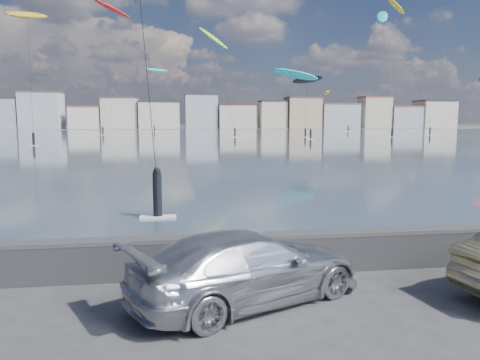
% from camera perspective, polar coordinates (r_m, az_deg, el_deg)
% --- Properties ---
extents(ground, '(700.00, 700.00, 0.00)m').
position_cam_1_polar(ground, '(9.21, -2.75, -17.12)').
color(ground, '#333335').
rests_on(ground, ground).
extents(bay_water, '(500.00, 177.00, 0.00)m').
position_cam_1_polar(bay_water, '(99.92, -7.74, 5.15)').
color(bay_water, '#34464E').
rests_on(bay_water, ground).
extents(far_shore_strip, '(500.00, 60.00, 0.00)m').
position_cam_1_polar(far_shore_strip, '(208.38, -8.00, 6.29)').
color(far_shore_strip, '#4C473D').
rests_on(far_shore_strip, ground).
extents(seawall, '(400.00, 0.36, 1.08)m').
position_cam_1_polar(seawall, '(11.53, -4.05, -8.93)').
color(seawall, '#28282B').
rests_on(seawall, ground).
extents(far_buildings, '(240.79, 13.26, 14.60)m').
position_cam_1_polar(far_buildings, '(194.37, -7.62, 7.99)').
color(far_buildings, white).
rests_on(far_buildings, ground).
extents(car_silver, '(5.58, 4.09, 1.50)m').
position_cam_1_polar(car_silver, '(9.97, 0.98, -10.53)').
color(car_silver, silver).
rests_on(car_silver, ground).
extents(kitesurfer_2, '(8.61, 10.04, 20.50)m').
position_cam_1_polar(kitesurfer_2, '(157.93, -10.11, 12.97)').
color(kitesurfer_2, '#19BFBF').
rests_on(kitesurfer_2, ground).
extents(kitesurfer_3, '(6.04, 12.96, 29.21)m').
position_cam_1_polar(kitesurfer_3, '(115.58, 16.96, 18.34)').
color(kitesurfer_3, '#19BFBF').
rests_on(kitesurfer_3, ground).
extents(kitesurfer_4, '(7.43, 18.01, 22.62)m').
position_cam_1_polar(kitesurfer_4, '(89.13, -24.49, 17.71)').
color(kitesurfer_4, '#BF8C19').
rests_on(kitesurfer_4, ground).
extents(kitesurfer_7, '(10.35, 13.16, 15.26)m').
position_cam_1_polar(kitesurfer_7, '(102.47, 6.73, 12.61)').
color(kitesurfer_7, '#19BFBF').
rests_on(kitesurfer_7, ground).
extents(kitesurfer_9, '(8.41, 15.87, 35.00)m').
position_cam_1_polar(kitesurfer_9, '(134.76, 18.57, 19.24)').
color(kitesurfer_9, yellow).
rests_on(kitesurfer_9, ground).
extents(kitesurfer_11, '(9.70, 12.21, 33.87)m').
position_cam_1_polar(kitesurfer_11, '(130.36, -15.30, 19.33)').
color(kitesurfer_11, red).
rests_on(kitesurfer_11, ground).
extents(kitesurfer_14, '(5.38, 20.40, 13.85)m').
position_cam_1_polar(kitesurfer_14, '(166.56, 10.57, 10.34)').
color(kitesurfer_14, '#BF8C19').
rests_on(kitesurfer_14, ground).
extents(kitesurfer_19, '(8.32, 18.46, 14.42)m').
position_cam_1_polar(kitesurfer_19, '(114.80, 8.17, 11.95)').
color(kitesurfer_19, black).
rests_on(kitesurfer_19, ground).
extents(kitesurfer_20, '(7.98, 12.24, 25.18)m').
position_cam_1_polar(kitesurfer_20, '(111.48, -3.21, 16.68)').
color(kitesurfer_20, '#8CD826').
rests_on(kitesurfer_20, ground).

